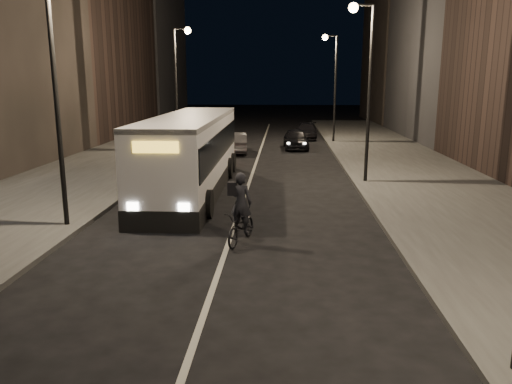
# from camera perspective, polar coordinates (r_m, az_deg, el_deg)

# --- Properties ---
(ground) EXTENTS (180.00, 180.00, 0.00)m
(ground) POSITION_cam_1_polar(r_m,az_deg,el_deg) (12.85, -4.54, -9.77)
(ground) COLOR black
(ground) RESTS_ON ground
(sidewalk_right) EXTENTS (7.00, 70.00, 0.16)m
(sidewalk_right) POSITION_cam_1_polar(r_m,az_deg,el_deg) (27.08, 17.78, 1.83)
(sidewalk_right) COLOR #393836
(sidewalk_right) RESTS_ON ground
(sidewalk_left) EXTENTS (7.00, 70.00, 0.16)m
(sidewalk_left) POSITION_cam_1_polar(r_m,az_deg,el_deg) (28.11, -18.06, 2.19)
(sidewalk_left) COLOR #393836
(sidewalk_left) RESTS_ON ground
(building_row_right) EXTENTS (8.00, 61.00, 21.00)m
(building_row_right) POSITION_cam_1_polar(r_m,az_deg,el_deg) (42.17, 24.49, 19.25)
(building_row_right) COLOR black
(building_row_right) RESTS_ON ground
(building_row_left) EXTENTS (8.00, 61.00, 22.00)m
(building_row_left) POSITION_cam_1_polar(r_m,az_deg,el_deg) (44.38, -21.62, 19.75)
(building_row_left) COLOR black
(building_row_left) RESTS_ON ground
(streetlight_right_mid) EXTENTS (1.20, 0.44, 8.12)m
(streetlight_right_mid) POSITION_cam_1_polar(r_m,az_deg,el_deg) (24.04, 12.32, 13.51)
(streetlight_right_mid) COLOR black
(streetlight_right_mid) RESTS_ON sidewalk_right
(streetlight_right_far) EXTENTS (1.20, 0.44, 8.12)m
(streetlight_right_far) POSITION_cam_1_polar(r_m,az_deg,el_deg) (39.93, 8.70, 13.21)
(streetlight_right_far) COLOR black
(streetlight_right_far) RESTS_ON sidewalk_right
(streetlight_left_near) EXTENTS (1.20, 0.44, 8.12)m
(streetlight_left_near) POSITION_cam_1_polar(r_m,az_deg,el_deg) (17.25, -21.33, 13.39)
(streetlight_left_near) COLOR black
(streetlight_left_near) RESTS_ON sidewalk_left
(streetlight_left_far) EXTENTS (1.20, 0.44, 8.12)m
(streetlight_left_far) POSITION_cam_1_polar(r_m,az_deg,el_deg) (34.48, -8.74, 13.32)
(streetlight_left_far) COLOR black
(streetlight_left_far) RESTS_ON sidewalk_left
(city_bus) EXTENTS (3.04, 12.65, 3.39)m
(city_bus) POSITION_cam_1_polar(r_m,az_deg,el_deg) (22.30, -7.38, 4.72)
(city_bus) COLOR silver
(city_bus) RESTS_ON ground
(cyclist_on_bicycle) EXTENTS (1.21, 2.06, 2.24)m
(cyclist_on_bicycle) POSITION_cam_1_polar(r_m,az_deg,el_deg) (15.17, -1.70, -3.20)
(cyclist_on_bicycle) COLOR black
(cyclist_on_bicycle) RESTS_ON ground
(car_near) EXTENTS (1.88, 4.28, 1.43)m
(car_near) POSITION_cam_1_polar(r_m,az_deg,el_deg) (36.47, 4.57, 6.07)
(car_near) COLOR black
(car_near) RESTS_ON ground
(car_mid) EXTENTS (1.88, 4.40, 1.41)m
(car_mid) POSITION_cam_1_polar(r_m,az_deg,el_deg) (34.37, -2.34, 5.67)
(car_mid) COLOR #39393C
(car_mid) RESTS_ON ground
(car_far) EXTENTS (2.12, 4.57, 1.29)m
(car_far) POSITION_cam_1_polar(r_m,az_deg,el_deg) (42.81, 5.82, 6.92)
(car_far) COLOR black
(car_far) RESTS_ON ground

